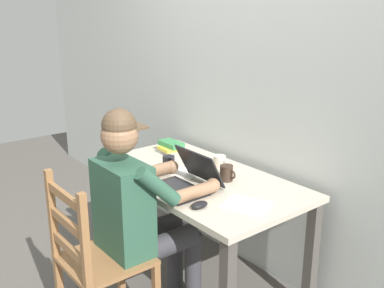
# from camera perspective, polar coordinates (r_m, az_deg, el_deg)

# --- Properties ---
(ground_plane) EXTENTS (8.00, 8.00, 0.00)m
(ground_plane) POSITION_cam_1_polar(r_m,az_deg,el_deg) (3.10, 0.47, -16.89)
(ground_plane) COLOR #56514C
(back_wall) EXTENTS (6.00, 0.04, 2.60)m
(back_wall) POSITION_cam_1_polar(r_m,az_deg,el_deg) (2.91, 7.63, 8.43)
(back_wall) COLOR beige
(back_wall) RESTS_ON ground
(desk) EXTENTS (1.39, 0.76, 0.74)m
(desk) POSITION_cam_1_polar(r_m,az_deg,el_deg) (2.79, 0.50, -5.93)
(desk) COLOR #BCB29E
(desk) RESTS_ON ground
(seated_person) EXTENTS (0.50, 0.60, 1.25)m
(seated_person) POSITION_cam_1_polar(r_m,az_deg,el_deg) (2.47, -6.57, -7.93)
(seated_person) COLOR #2D5642
(seated_person) RESTS_ON ground
(wooden_chair) EXTENTS (0.42, 0.42, 0.95)m
(wooden_chair) POSITION_cam_1_polar(r_m,az_deg,el_deg) (2.46, -12.10, -14.29)
(wooden_chair) COLOR olive
(wooden_chair) RESTS_ON ground
(laptop) EXTENTS (0.33, 0.34, 0.21)m
(laptop) POSITION_cam_1_polar(r_m,az_deg,el_deg) (2.55, -0.82, -4.62)
(laptop) COLOR black
(laptop) RESTS_ON desk
(computer_mouse) EXTENTS (0.06, 0.10, 0.03)m
(computer_mouse) POSITION_cam_1_polar(r_m,az_deg,el_deg) (2.33, 0.94, -7.72)
(computer_mouse) COLOR black
(computer_mouse) RESTS_ON desk
(coffee_mug_white) EXTENTS (0.12, 0.08, 0.10)m
(coffee_mug_white) POSITION_cam_1_polar(r_m,az_deg,el_deg) (2.83, 3.54, -2.44)
(coffee_mug_white) COLOR beige
(coffee_mug_white) RESTS_ON desk
(coffee_mug_dark) EXTENTS (0.12, 0.08, 0.09)m
(coffee_mug_dark) POSITION_cam_1_polar(r_m,az_deg,el_deg) (2.68, 4.42, -3.69)
(coffee_mug_dark) COLOR #38281E
(coffee_mug_dark) RESTS_ON desk
(coffee_mug_spare) EXTENTS (0.11, 0.08, 0.09)m
(coffee_mug_spare) POSITION_cam_1_polar(r_m,az_deg,el_deg) (2.83, -2.95, -2.47)
(coffee_mug_spare) COLOR black
(coffee_mug_spare) RESTS_ON desk
(book_stack_main) EXTENTS (0.19, 0.15, 0.08)m
(book_stack_main) POSITION_cam_1_polar(r_m,az_deg,el_deg) (3.17, -2.74, -0.43)
(book_stack_main) COLOR gray
(book_stack_main) RESTS_ON desk
(paper_pile_near_laptop) EXTENTS (0.22, 0.21, 0.01)m
(paper_pile_near_laptop) POSITION_cam_1_polar(r_m,az_deg,el_deg) (3.01, -9.04, -2.38)
(paper_pile_near_laptop) COLOR silver
(paper_pile_near_laptop) RESTS_ON desk
(paper_pile_back_corner) EXTENTS (0.29, 0.26, 0.01)m
(paper_pile_back_corner) POSITION_cam_1_polar(r_m,az_deg,el_deg) (2.38, 6.98, -7.68)
(paper_pile_back_corner) COLOR white
(paper_pile_back_corner) RESTS_ON desk
(paper_pile_side) EXTENTS (0.25, 0.21, 0.01)m
(paper_pile_side) POSITION_cam_1_polar(r_m,az_deg,el_deg) (2.80, -1.08, -3.64)
(paper_pile_side) COLOR white
(paper_pile_side) RESTS_ON desk
(landscape_photo_print) EXTENTS (0.14, 0.11, 0.00)m
(landscape_photo_print) POSITION_cam_1_polar(r_m,az_deg,el_deg) (2.38, 6.20, -7.64)
(landscape_photo_print) COLOR gold
(landscape_photo_print) RESTS_ON desk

